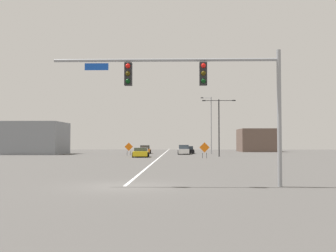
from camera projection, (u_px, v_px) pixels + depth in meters
The scene contains 13 objects.
ground at pixel (125, 186), 18.20m from camera, with size 176.23×176.23×0.00m, color #4C4947.
road_centre_stripe at pixel (164, 154), 67.10m from camera, with size 0.16×97.91×0.01m.
traffic_signal_assembly at pixel (202, 84), 18.28m from camera, with size 10.44×0.44×6.23m.
street_lamp_near_right at pixel (219, 122), 54.82m from camera, with size 4.58×0.24×7.86m.
street_lamp_mid_left at pixel (211, 123), 68.03m from camera, with size 1.85×0.24×9.70m.
construction_sign_median_far at pixel (205, 148), 49.50m from camera, with size 1.28×0.12×1.98m.
construction_sign_left_shoulder at pixel (129, 147), 59.64m from camera, with size 1.24×0.26×1.93m.
car_orange_far at pixel (145, 150), 69.80m from camera, with size 2.16×4.29×1.44m.
car_white_passing at pixel (184, 150), 64.95m from camera, with size 1.97×4.25×1.54m.
car_black_distant at pixel (188, 150), 69.17m from camera, with size 2.08×4.42×1.30m.
car_yellow_near at pixel (141, 153), 53.40m from camera, with size 2.25×4.52×1.25m.
roadside_building_west at pixel (35, 138), 66.27m from camera, with size 9.55×8.81×5.29m.
roadside_building_east at pixel (257, 140), 83.70m from camera, with size 7.25×8.52×4.73m.
Camera 1 is at (2.44, -18.24, 2.02)m, focal length 42.77 mm.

